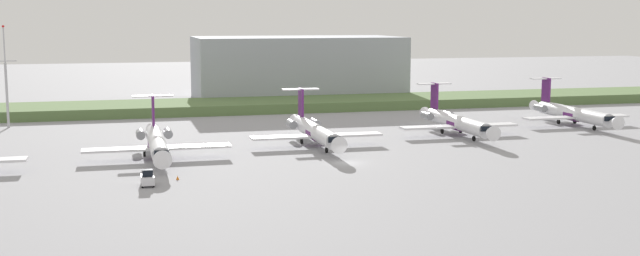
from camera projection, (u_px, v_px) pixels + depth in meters
ground_plane at (303, 135)px, 148.51m from camera, size 500.00×500.00×0.00m
grass_berm at (263, 105)px, 188.34m from camera, size 320.00×20.00×2.26m
regional_jet_second at (157, 142)px, 123.59m from camera, size 22.81×31.00×9.00m
regional_jet_third at (315, 131)px, 136.01m from camera, size 22.81×31.00×9.00m
regional_jet_fourth at (456, 121)px, 148.09m from camera, size 22.81×31.00×9.00m
regional_jet_fifth at (572, 113)px, 161.36m from camera, size 22.81×31.00×9.00m
antenna_mast at (6, 85)px, 156.66m from camera, size 4.40×0.50×20.52m
distant_hangar at (297, 68)px, 213.10m from camera, size 54.94×28.09×16.77m
baggage_tug at (148, 179)px, 103.22m from camera, size 1.72×3.20×2.30m
safety_cone_front_marker at (150, 179)px, 106.79m from camera, size 0.44×0.44×0.55m
safety_cone_mid_marker at (178, 178)px, 107.40m from camera, size 0.44×0.44×0.55m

